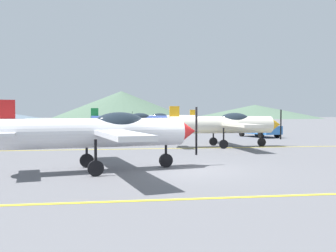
% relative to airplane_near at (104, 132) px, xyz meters
% --- Properties ---
extents(ground_plane, '(400.00, 400.00, 0.00)m').
position_rel_airplane_near_xyz_m(ground_plane, '(3.16, 0.01, -1.48)').
color(ground_plane, slate).
extents(apron_line_near, '(80.00, 0.16, 0.01)m').
position_rel_airplane_near_xyz_m(apron_line_near, '(3.16, -4.89, -1.48)').
color(apron_line_near, yellow).
rests_on(apron_line_near, ground_plane).
extents(apron_line_far, '(80.00, 0.16, 0.01)m').
position_rel_airplane_near_xyz_m(apron_line_far, '(3.16, 8.23, -1.48)').
color(apron_line_far, yellow).
rests_on(apron_line_far, ground_plane).
extents(airplane_near, '(7.72, 8.79, 2.64)m').
position_rel_airplane_near_xyz_m(airplane_near, '(0.00, 0.00, 0.00)').
color(airplane_near, silver).
rests_on(airplane_near, ground_plane).
extents(airplane_mid, '(7.61, 8.78, 2.64)m').
position_rel_airplane_near_xyz_m(airplane_mid, '(7.48, 8.80, 0.00)').
color(airplane_mid, silver).
rests_on(airplane_mid, ground_plane).
extents(airplane_far, '(7.72, 8.79, 2.64)m').
position_rel_airplane_near_xyz_m(airplane_far, '(1.95, 18.14, 0.00)').
color(airplane_far, '#33478C').
rests_on(airplane_far, ground_plane).
extents(airplane_back, '(7.59, 8.76, 2.64)m').
position_rel_airplane_near_xyz_m(airplane_back, '(6.17, 28.61, 0.00)').
color(airplane_back, silver).
rests_on(airplane_back, ground_plane).
extents(car_sedan, '(2.91, 4.63, 1.62)m').
position_rel_airplane_near_xyz_m(car_sedan, '(13.52, 17.97, -0.64)').
color(car_sedan, '#3372BF').
rests_on(car_sedan, ground_plane).
extents(hill_centerleft, '(54.84, 54.84, 10.85)m').
position_rel_airplane_near_xyz_m(hill_centerleft, '(2.52, 126.14, 3.94)').
color(hill_centerleft, '#4C6651').
rests_on(hill_centerleft, ground_plane).
extents(hill_centerright, '(62.48, 62.48, 6.43)m').
position_rel_airplane_near_xyz_m(hill_centerright, '(66.65, 151.84, 1.73)').
color(hill_centerright, '#4C6651').
rests_on(hill_centerright, ground_plane).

